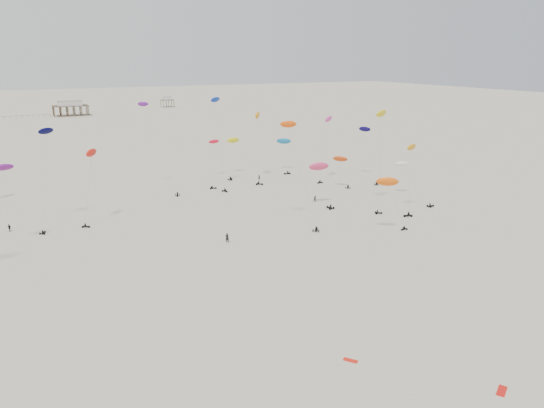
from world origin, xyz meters
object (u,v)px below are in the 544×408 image
rig_0 (219,129)px  rig_4 (90,169)px  pavilion_small (167,102)px  rig_9 (327,130)px  spectator_0 (227,242)px  pavilion_main (71,109)px

rig_0 → rig_4: 41.44m
pavilion_small → rig_9: bearing=-95.1°
rig_0 → rig_4: bearing=15.0°
rig_0 → rig_9: 32.29m
rig_9 → spectator_0: bearing=108.9°
rig_9 → spectator_0: rig_9 is taller
pavilion_main → spectator_0: (0.35, -261.22, -4.22)m
pavilion_main → spectator_0: pavilion_main is taller
rig_4 → rig_9: size_ratio=0.86×
pavilion_main → rig_9: bearing=-78.0°
pavilion_small → rig_9: (-22.62, -253.15, 11.70)m
pavilion_small → rig_0: (-54.41, -247.70, 13.13)m
pavilion_main → spectator_0: bearing=-89.9°
pavilion_main → rig_9: size_ratio=1.08×
pavilion_small → rig_4: (-91.36, -265.92, 8.72)m
pavilion_main → rig_0: (15.59, -217.70, 12.40)m
rig_4 → spectator_0: (21.71, -25.31, -12.21)m
rig_4 → rig_9: bearing=143.1°
rig_9 → spectator_0: size_ratio=8.42×
pavilion_main → pavilion_small: pavilion_main is taller
pavilion_main → rig_4: 237.02m
rig_0 → spectator_0: bearing=59.5°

